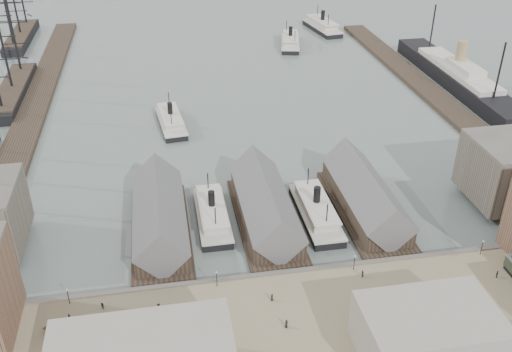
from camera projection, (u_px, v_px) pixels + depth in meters
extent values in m
plane|color=slate|center=(279.00, 264.00, 129.14)|extent=(900.00, 900.00, 0.00)
cube|color=#837758|center=(301.00, 324.00, 111.65)|extent=(180.00, 30.00, 2.00)
cube|color=#59544C|center=(285.00, 275.00, 124.15)|extent=(180.00, 1.20, 2.30)
cube|color=#2D231C|center=(34.00, 108.00, 203.29)|extent=(10.00, 220.00, 1.60)
cube|color=#2D231C|center=(429.00, 91.00, 217.17)|extent=(10.00, 180.00, 1.60)
cube|color=#2D231C|center=(161.00, 233.00, 138.45)|extent=(14.00, 42.00, 1.20)
cube|color=#2D231C|center=(160.00, 220.00, 137.74)|extent=(12.00, 36.00, 5.00)
cube|color=#59595B|center=(159.00, 212.00, 136.43)|extent=(12.60, 37.00, 12.60)
cube|color=#2D231C|center=(266.00, 222.00, 142.44)|extent=(14.00, 42.00, 1.20)
cube|color=#2D231C|center=(265.00, 210.00, 141.72)|extent=(12.00, 36.00, 5.00)
cube|color=#59595B|center=(265.00, 201.00, 140.41)|extent=(12.60, 37.00, 12.60)
cube|color=#2D231C|center=(365.00, 212.00, 146.42)|extent=(14.00, 42.00, 1.20)
cube|color=#2D231C|center=(365.00, 200.00, 145.71)|extent=(12.00, 36.00, 5.00)
cube|color=#59595B|center=(366.00, 191.00, 144.40)|extent=(12.60, 37.00, 12.60)
cube|color=gray|center=(428.00, 334.00, 101.49)|extent=(24.00, 16.00, 10.00)
cylinder|color=black|center=(68.00, 297.00, 114.38)|extent=(0.16, 0.16, 3.60)
sphere|color=beige|center=(67.00, 290.00, 113.42)|extent=(0.44, 0.44, 0.44)
cylinder|color=black|center=(217.00, 279.00, 118.98)|extent=(0.16, 0.16, 3.60)
sphere|color=beige|center=(217.00, 272.00, 118.02)|extent=(0.44, 0.44, 0.44)
cylinder|color=black|center=(354.00, 263.00, 123.58)|extent=(0.16, 0.16, 3.60)
sphere|color=beige|center=(355.00, 256.00, 122.62)|extent=(0.44, 0.44, 0.44)
cylinder|color=black|center=(482.00, 248.00, 128.18)|extent=(0.16, 0.16, 3.60)
sphere|color=beige|center=(483.00, 241.00, 127.22)|extent=(0.44, 0.44, 0.44)
cube|color=black|center=(212.00, 218.00, 143.72)|extent=(7.32, 25.60, 1.65)
cube|color=beige|center=(212.00, 214.00, 143.12)|extent=(7.68, 25.60, 0.46)
cube|color=beige|center=(212.00, 210.00, 142.48)|extent=(5.94, 18.29, 2.01)
cube|color=beige|center=(212.00, 206.00, 141.83)|extent=(6.40, 20.12, 0.37)
cylinder|color=black|center=(211.00, 199.00, 140.81)|extent=(1.65, 1.65, 4.11)
cylinder|color=black|center=(208.00, 183.00, 147.90)|extent=(0.27, 0.27, 5.49)
cylinder|color=black|center=(215.00, 218.00, 133.91)|extent=(0.27, 0.27, 5.49)
cube|color=black|center=(316.00, 215.00, 144.73)|extent=(7.75, 27.12, 1.74)
cube|color=beige|center=(316.00, 211.00, 144.10)|extent=(8.14, 27.12, 0.48)
cube|color=beige|center=(316.00, 207.00, 143.41)|extent=(6.30, 19.37, 2.13)
cube|color=beige|center=(317.00, 202.00, 142.73)|extent=(6.78, 21.31, 0.39)
cylinder|color=black|center=(317.00, 195.00, 141.65)|extent=(1.74, 1.74, 4.36)
cylinder|color=black|center=(308.00, 178.00, 149.16)|extent=(0.29, 0.29, 5.81)
cylinder|color=black|center=(327.00, 215.00, 134.34)|extent=(0.29, 0.29, 5.81)
cube|color=black|center=(171.00, 124.00, 191.96)|extent=(9.73, 25.79, 1.62)
cube|color=beige|center=(171.00, 121.00, 191.37)|extent=(10.09, 25.83, 0.45)
cube|color=beige|center=(171.00, 117.00, 190.74)|extent=(7.65, 18.50, 1.98)
cube|color=beige|center=(170.00, 114.00, 190.10)|extent=(8.29, 20.33, 0.36)
cylinder|color=black|center=(170.00, 108.00, 189.10)|extent=(1.62, 1.62, 4.05)
cylinder|color=black|center=(169.00, 100.00, 196.08)|extent=(0.27, 0.27, 5.40)
cylinder|color=black|center=(171.00, 119.00, 182.31)|extent=(0.27, 0.27, 5.40)
cube|color=black|center=(290.00, 44.00, 267.90)|extent=(13.65, 28.40, 1.76)
cube|color=beige|center=(290.00, 42.00, 267.26)|extent=(14.03, 28.49, 0.49)
cube|color=beige|center=(290.00, 39.00, 266.57)|extent=(10.50, 20.46, 2.15)
cube|color=beige|center=(290.00, 36.00, 265.88)|extent=(11.41, 22.47, 0.39)
cylinder|color=black|center=(291.00, 31.00, 264.80)|extent=(1.76, 1.76, 4.40)
cylinder|color=black|center=(286.00, 27.00, 272.37)|extent=(0.29, 0.29, 5.86)
cylinder|color=black|center=(295.00, 37.00, 257.43)|extent=(0.29, 0.29, 5.86)
cube|color=black|center=(322.00, 29.00, 289.89)|extent=(13.33, 31.41, 1.96)
cube|color=beige|center=(322.00, 26.00, 289.18)|extent=(13.76, 31.48, 0.54)
cube|color=beige|center=(322.00, 23.00, 288.41)|extent=(10.36, 22.57, 2.39)
cube|color=beige|center=(323.00, 20.00, 287.64)|extent=(11.24, 24.80, 0.43)
cylinder|color=black|center=(323.00, 15.00, 286.44)|extent=(1.96, 1.96, 4.89)
cylinder|color=black|center=(318.00, 11.00, 294.86)|extent=(0.33, 0.33, 6.52)
cylinder|color=black|center=(328.00, 21.00, 278.23)|extent=(0.33, 0.33, 6.52)
cube|color=black|center=(13.00, 92.00, 213.79)|extent=(9.39, 54.27, 3.76)
cube|color=#2D231C|center=(12.00, 87.00, 212.69)|extent=(8.87, 48.85, 0.63)
cylinder|color=black|center=(2.00, 42.00, 204.21)|extent=(0.83, 0.83, 35.49)
cylinder|color=black|center=(12.00, 28.00, 220.35)|extent=(0.83, 0.83, 35.49)
cube|color=black|center=(21.00, 37.00, 274.51)|extent=(9.21, 51.17, 3.68)
cube|color=#2D231C|center=(21.00, 33.00, 273.42)|extent=(8.70, 46.05, 0.61)
cylinder|color=black|center=(6.00, 7.00, 249.89)|extent=(0.82, 0.82, 34.80)
cube|color=black|center=(457.00, 79.00, 223.44)|extent=(12.16, 88.84, 5.61)
cube|color=beige|center=(458.00, 69.00, 221.55)|extent=(10.29, 51.43, 1.87)
cube|color=beige|center=(465.00, 68.00, 216.40)|extent=(7.48, 18.70, 2.81)
cylinder|color=tan|center=(461.00, 53.00, 218.25)|extent=(4.11, 4.11, 9.35)
imported|color=black|center=(62.00, 322.00, 109.87)|extent=(1.77, 1.77, 1.46)
cube|color=#3F2D21|center=(51.00, 329.00, 107.94)|extent=(2.90, 2.89, 0.25)
cylinder|color=black|center=(53.00, 332.00, 107.77)|extent=(0.84, 0.83, 1.10)
cylinder|color=black|center=(49.00, 329.00, 108.47)|extent=(0.84, 0.83, 1.10)
imported|color=black|center=(209.00, 324.00, 109.48)|extent=(1.76, 0.90, 1.44)
cube|color=#3F2D21|center=(196.00, 324.00, 109.15)|extent=(2.70, 1.68, 0.25)
cylinder|color=black|center=(196.00, 328.00, 108.72)|extent=(1.10, 0.16, 1.10)
cylinder|color=black|center=(196.00, 323.00, 109.93)|extent=(1.10, 0.16, 1.10)
imported|color=black|center=(433.00, 319.00, 110.34)|extent=(1.50, 1.71, 1.62)
cube|color=#3F2D21|center=(420.00, 320.00, 110.07)|extent=(2.71, 1.70, 0.25)
cylinder|color=black|center=(421.00, 324.00, 109.65)|extent=(1.10, 0.17, 1.10)
cylinder|color=black|center=(418.00, 319.00, 110.85)|extent=(1.10, 0.17, 1.10)
imported|color=black|center=(69.00, 318.00, 110.61)|extent=(0.73, 0.81, 1.81)
imported|color=black|center=(56.00, 349.00, 103.89)|extent=(0.66, 0.82, 1.61)
imported|color=black|center=(159.00, 307.00, 113.14)|extent=(0.94, 1.28, 1.77)
imported|color=black|center=(193.00, 348.00, 103.86)|extent=(1.14, 0.65, 1.83)
imported|color=black|center=(272.00, 297.00, 115.70)|extent=(0.89, 0.93, 1.61)
imported|color=black|center=(361.00, 320.00, 110.22)|extent=(0.68, 0.71, 1.57)
imported|color=black|center=(362.00, 274.00, 121.97)|extent=(1.00, 1.03, 1.66)
imported|color=black|center=(470.00, 318.00, 110.61)|extent=(1.11, 1.14, 1.57)
imported|color=black|center=(497.00, 274.00, 121.83)|extent=(0.93, 1.09, 1.76)
imported|color=black|center=(286.00, 324.00, 109.21)|extent=(0.75, 0.99, 1.80)
imported|color=black|center=(102.00, 306.00, 113.58)|extent=(0.95, 0.97, 1.57)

